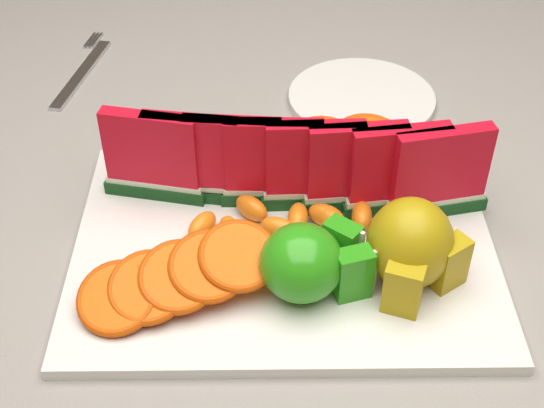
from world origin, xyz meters
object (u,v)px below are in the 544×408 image
object	(u,v)px
apple_cluster	(310,262)
side_plate	(361,98)
pear_cluster	(412,247)
platter	(284,246)
fork	(83,70)

from	to	relation	value
apple_cluster	side_plate	distance (m)	0.34
pear_cluster	platter	bearing A→B (deg)	156.46
apple_cluster	fork	size ratio (longest dim) A/B	0.56
side_plate	fork	distance (m)	0.36
fork	apple_cluster	bearing A→B (deg)	-55.33
apple_cluster	pear_cluster	xyz separation A→B (m)	(0.09, 0.01, 0.01)
fork	side_plate	bearing A→B (deg)	-11.82
side_plate	fork	xyz separation A→B (m)	(-0.36, 0.07, -0.00)
platter	side_plate	size ratio (longest dim) A/B	1.72
apple_cluster	side_plate	bearing A→B (deg)	75.93
side_plate	fork	bearing A→B (deg)	168.18
platter	fork	size ratio (longest dim) A/B	2.06
apple_cluster	pear_cluster	distance (m)	0.09
pear_cluster	side_plate	xyz separation A→B (m)	(-0.01, 0.31, -0.05)
side_plate	pear_cluster	bearing A→B (deg)	-88.28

